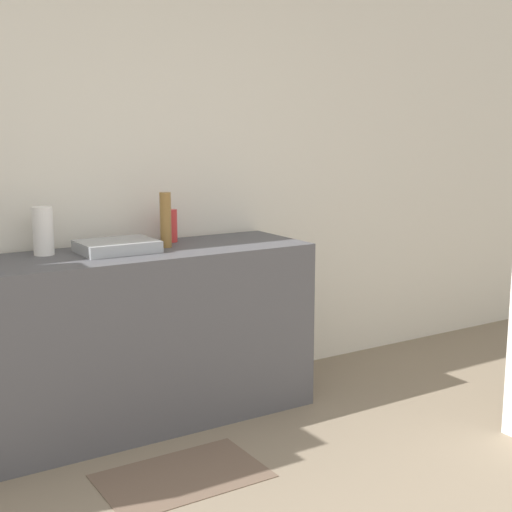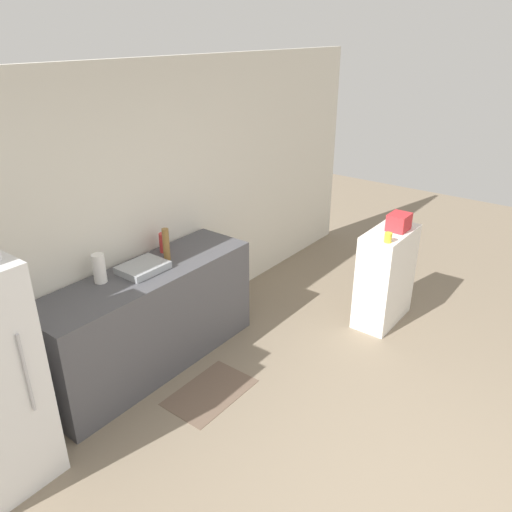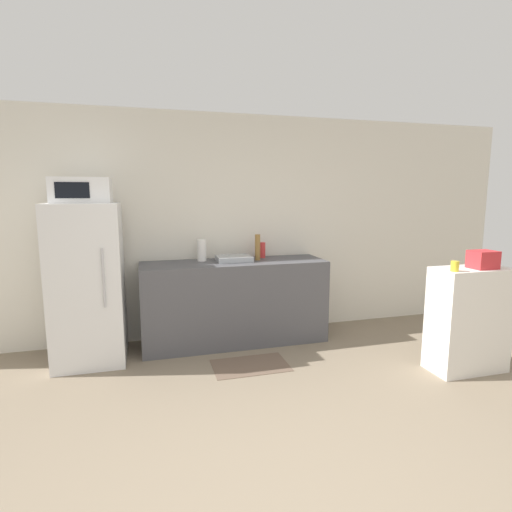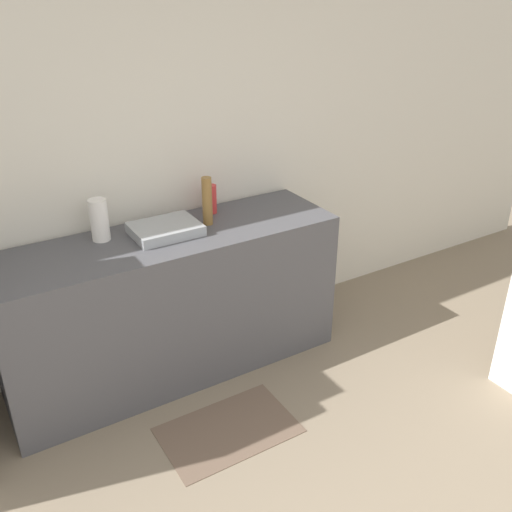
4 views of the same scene
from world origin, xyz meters
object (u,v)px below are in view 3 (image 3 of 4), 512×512
microwave (82,190)px  bottle_tall (258,247)px  basket (483,260)px  paper_towel_roll (202,250)px  bottle_short (262,250)px  jar (455,266)px  refrigerator (88,284)px

microwave → bottle_tall: 1.92m
basket → paper_towel_roll: 2.84m
bottle_short → bottle_tall: bearing=-123.6°
bottle_tall → jar: 2.03m
jar → paper_towel_roll: bearing=142.6°
microwave → jar: bearing=-22.0°
microwave → bottle_tall: bearing=4.5°
basket → jar: size_ratio=2.40×
refrigerator → bottle_tall: bearing=4.5°
microwave → bottle_short: bearing=8.8°
microwave → paper_towel_roll: size_ratio=2.20×
refrigerator → bottle_tall: refrigerator is taller
jar → bottle_tall: bearing=134.5°
bottle_tall → paper_towel_roll: bottle_tall is taller
bottle_short → refrigerator: bearing=-171.2°
microwave → bottle_short: microwave is taller
bottle_short → basket: (1.68, -1.55, 0.06)m
bottle_short → basket: 2.28m
bottle_tall → bottle_short: bearing=56.4°
bottle_tall → basket: size_ratio=1.31×
bottle_short → microwave: bearing=-171.2°
refrigerator → microwave: microwave is taller
bottle_short → paper_towel_roll: (-0.72, -0.04, 0.03)m
refrigerator → jar: (3.22, -1.30, 0.25)m
refrigerator → paper_towel_roll: bearing=12.2°
basket → jar: (-0.35, -0.05, -0.04)m
microwave → jar: size_ratio=5.71×
refrigerator → bottle_short: (1.90, 0.29, 0.23)m
refrigerator → jar: refrigerator is taller
bottle_tall → bottle_short: 0.19m
refrigerator → microwave: bearing=-109.2°
microwave → paper_towel_roll: (1.18, 0.26, -0.66)m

